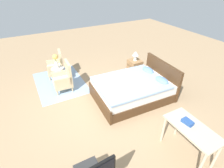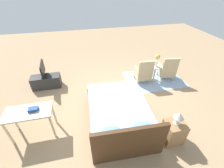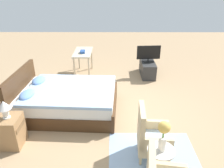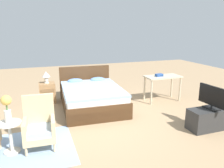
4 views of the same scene
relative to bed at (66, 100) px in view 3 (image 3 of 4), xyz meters
name	(u,v)px [view 3 (image 3 of 4)]	position (x,y,z in m)	size (l,w,h in m)	color
ground_plane	(110,112)	(-0.04, -0.99, -0.30)	(16.00, 16.00, 0.00)	#A38460
bed	(66,100)	(0.00, 0.00, 0.00)	(1.63, 2.20, 0.96)	#472D19
armchair_by_window_right	(151,137)	(-1.36, -1.68, 0.08)	(0.57, 0.57, 0.92)	#CCB284
side_table	(160,161)	(-1.84, -1.74, 0.05)	(0.40, 0.40, 0.56)	beige
flower_vase	(163,133)	(-1.84, -1.74, 0.55)	(0.17, 0.17, 0.48)	silver
nightstand	(10,131)	(-1.10, 0.78, -0.01)	(0.44, 0.41, 0.58)	#997047
table_lamp	(4,107)	(-1.10, 0.78, 0.49)	(0.22, 0.22, 0.33)	silver
tv_stand	(147,68)	(2.07, -2.12, -0.08)	(0.96, 0.40, 0.45)	#2D2D2D
tv_flatscreen	(149,53)	(2.07, -2.12, 0.40)	(0.22, 0.71, 0.49)	black
vanity_desk	(83,55)	(2.11, -0.14, 0.33)	(1.04, 0.52, 0.74)	beige
book_stack	(83,52)	(1.98, -0.15, 0.48)	(0.24, 0.16, 0.07)	#284C8E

